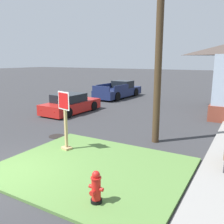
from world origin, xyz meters
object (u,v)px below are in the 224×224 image
at_px(manhole_cover, 57,136).
at_px(pickup_truck_navy, 119,91).
at_px(parked_sedan_red, 71,104).
at_px(stop_sign, 65,122).
at_px(fire_hydrant, 96,188).
at_px(utility_pole, 160,28).

bearing_deg(manhole_cover, pickup_truck_navy, 104.68).
height_order(parked_sedan_red, pickup_truck_navy, pickup_truck_navy).
height_order(stop_sign, manhole_cover, stop_sign).
distance_m(parked_sedan_red, pickup_truck_navy, 7.28).
relative_size(fire_hydrant, pickup_truck_navy, 0.14).
bearing_deg(fire_hydrant, parked_sedan_red, 132.38).
relative_size(parked_sedan_red, pickup_truck_navy, 0.76).
distance_m(stop_sign, parked_sedan_red, 6.96).
bearing_deg(utility_pole, manhole_cover, -159.88).
bearing_deg(parked_sedan_red, pickup_truck_navy, 92.82).
xyz_separation_m(manhole_cover, pickup_truck_navy, (-3.03, 11.57, 0.61)).
relative_size(fire_hydrant, manhole_cover, 1.15).
distance_m(parked_sedan_red, utility_pole, 8.39).
xyz_separation_m(manhole_cover, utility_pole, (4.13, 1.51, 4.59)).
bearing_deg(manhole_cover, stop_sign, -36.90).
bearing_deg(fire_hydrant, utility_pole, 94.18).
relative_size(stop_sign, utility_pole, 0.25).
relative_size(manhole_cover, utility_pole, 0.08).
distance_m(stop_sign, manhole_cover, 2.26).
height_order(parked_sedan_red, utility_pole, utility_pole).
height_order(stop_sign, pickup_truck_navy, stop_sign).
bearing_deg(manhole_cover, parked_sedan_red, 121.89).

